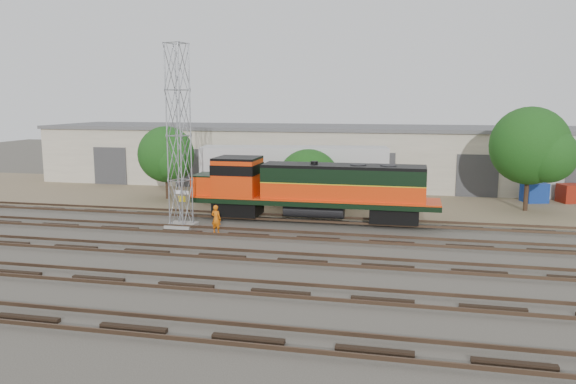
% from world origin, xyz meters
% --- Properties ---
extents(ground, '(140.00, 140.00, 0.00)m').
position_xyz_m(ground, '(0.00, 0.00, 0.00)').
color(ground, '#47423A').
rests_on(ground, ground).
extents(dirt_strip, '(80.00, 16.00, 0.02)m').
position_xyz_m(dirt_strip, '(0.00, 15.00, 0.01)').
color(dirt_strip, '#726047').
rests_on(dirt_strip, ground).
extents(tracks, '(80.00, 20.40, 0.28)m').
position_xyz_m(tracks, '(0.00, -3.00, 0.08)').
color(tracks, black).
rests_on(tracks, ground).
extents(warehouse, '(58.40, 10.40, 5.30)m').
position_xyz_m(warehouse, '(0.04, 22.98, 2.65)').
color(warehouse, beige).
rests_on(warehouse, ground).
extents(locomotive, '(15.55, 2.73, 3.74)m').
position_xyz_m(locomotive, '(-1.29, 6.00, 2.17)').
color(locomotive, black).
rests_on(locomotive, tracks).
extents(signal_tower, '(1.60, 1.60, 10.88)m').
position_xyz_m(signal_tower, '(-8.63, 2.88, 5.29)').
color(signal_tower, gray).
rests_on(signal_tower, ground).
extents(sign_post, '(0.92, 0.12, 2.24)m').
position_xyz_m(sign_post, '(-8.68, 3.15, 1.57)').
color(sign_post, gray).
rests_on(sign_post, ground).
extents(worker, '(0.67, 0.51, 1.66)m').
position_xyz_m(worker, '(-6.03, 1.82, 0.83)').
color(worker, '#D95F0C').
rests_on(worker, ground).
extents(semi_trailer, '(14.00, 4.87, 4.23)m').
position_xyz_m(semi_trailer, '(-3.33, 12.44, 2.66)').
color(semi_trailer, silver).
rests_on(semi_trailer, ground).
extents(dumpster_blue, '(1.98, 1.92, 1.50)m').
position_xyz_m(dumpster_blue, '(14.02, 16.52, 0.75)').
color(dumpster_blue, navy).
rests_on(dumpster_blue, ground).
extents(dumpster_red, '(1.89, 1.83, 1.40)m').
position_xyz_m(dumpster_red, '(16.59, 16.93, 0.70)').
color(dumpster_red, maroon).
rests_on(dumpster_red, ground).
extents(tree_west, '(4.54, 4.33, 5.66)m').
position_xyz_m(tree_west, '(-13.45, 11.75, 3.38)').
color(tree_west, '#382619').
rests_on(tree_west, ground).
extents(tree_mid, '(4.71, 4.49, 4.49)m').
position_xyz_m(tree_mid, '(-2.00, 10.43, 1.86)').
color(tree_mid, '#382619').
rests_on(tree_mid, ground).
extents(tree_east, '(5.61, 5.34, 7.21)m').
position_xyz_m(tree_east, '(13.01, 12.60, 4.40)').
color(tree_east, '#382619').
rests_on(tree_east, ground).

